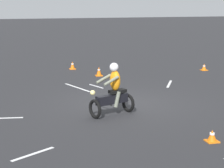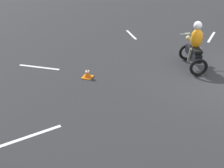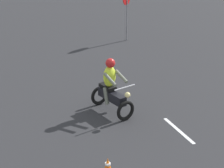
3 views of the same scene
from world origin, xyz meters
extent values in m
plane|color=#28282B|center=(0.00, 0.00, 0.00)|extent=(120.00, 120.00, 0.00)
torus|color=black|center=(1.59, -1.31, 0.30)|extent=(0.59, 0.32, 0.60)
torus|color=black|center=(1.09, -0.11, 0.30)|extent=(0.59, 0.32, 0.60)
cube|color=black|center=(1.34, -0.71, 0.52)|extent=(0.65, 1.11, 0.28)
cube|color=black|center=(1.25, -0.51, 0.74)|extent=(0.46, 0.62, 0.10)
cylinder|color=silver|center=(1.57, -1.27, 1.00)|extent=(0.66, 0.30, 0.04)
sphere|color=#F2E08C|center=(1.62, -1.39, 0.82)|extent=(0.21, 0.21, 0.16)
ellipsoid|color=orange|center=(1.29, -0.60, 1.10)|extent=(0.48, 0.41, 0.64)
cylinder|color=slate|center=(1.22, -0.96, 1.15)|extent=(0.29, 0.54, 0.27)
cylinder|color=slate|center=(1.59, -0.80, 1.15)|extent=(0.29, 0.54, 0.27)
cylinder|color=slate|center=(1.17, -0.67, 0.52)|extent=(0.21, 0.27, 0.51)
cylinder|color=slate|center=(1.43, -0.57, 0.52)|extent=(0.21, 0.27, 0.51)
sphere|color=white|center=(1.31, -0.64, 1.52)|extent=(0.37, 0.37, 0.28)
cube|color=orange|center=(4.45, 1.16, 0.01)|extent=(0.32, 0.32, 0.03)
cone|color=orange|center=(4.45, 1.16, 0.17)|extent=(0.24, 0.24, 0.28)
cylinder|color=white|center=(4.45, 1.16, 0.21)|extent=(0.13, 0.13, 0.05)
cube|color=orange|center=(-5.49, 0.38, 0.01)|extent=(0.32, 0.32, 0.03)
cone|color=orange|center=(-5.49, 0.38, 0.23)|extent=(0.24, 0.24, 0.41)
cylinder|color=white|center=(-5.49, 0.38, 0.29)|extent=(0.13, 0.13, 0.05)
cube|color=orange|center=(-7.69, -0.53, 0.01)|extent=(0.32, 0.32, 0.03)
cone|color=orange|center=(-7.69, -0.53, 0.22)|extent=(0.24, 0.24, 0.37)
cylinder|color=white|center=(-7.69, -0.53, 0.27)|extent=(0.13, 0.13, 0.05)
cube|color=orange|center=(-5.72, 5.86, 0.01)|extent=(0.32, 0.32, 0.03)
cone|color=orange|center=(-5.72, 5.86, 0.18)|extent=(0.24, 0.24, 0.30)
cylinder|color=white|center=(-5.72, 5.86, 0.22)|extent=(0.13, 0.13, 0.05)
cube|color=silver|center=(-2.88, 2.88, 0.00)|extent=(1.44, 0.80, 0.01)
cube|color=silver|center=(-3.10, -1.06, 0.00)|extent=(1.89, 0.79, 0.01)
cube|color=silver|center=(4.23, -3.38, 0.00)|extent=(0.79, 1.09, 0.01)
camera|label=1|loc=(14.21, -3.96, 3.68)|focal=70.00mm
camera|label=2|loc=(0.83, 9.45, 4.54)|focal=50.00mm
camera|label=3|loc=(-5.55, 1.11, 5.79)|focal=70.00mm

